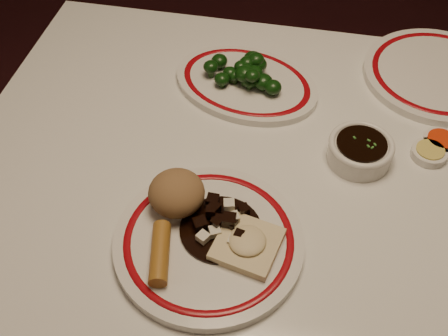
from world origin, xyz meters
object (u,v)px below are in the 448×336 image
(spring_roll, at_px, (160,253))
(broccoli_plate, at_px, (246,83))
(main_plate, at_px, (209,242))
(fried_wonton, at_px, (247,243))
(rice_mound, at_px, (177,193))
(soy_bowl, at_px, (360,151))
(stirfry_heap, at_px, (221,224))
(dining_table, at_px, (290,211))
(broccoli_pile, at_px, (247,71))

(spring_roll, xyz_separation_m, broccoli_plate, (0.05, 0.43, -0.02))
(main_plate, bearing_deg, fried_wonton, -3.35)
(rice_mound, relative_size, spring_roll, 0.88)
(rice_mound, bearing_deg, spring_roll, -90.11)
(rice_mound, xyz_separation_m, soy_bowl, (0.28, 0.18, -0.03))
(spring_roll, distance_m, stirfry_heap, 0.11)
(rice_mound, height_order, stirfry_heap, rice_mound)
(dining_table, bearing_deg, spring_roll, -130.55)
(main_plate, xyz_separation_m, fried_wonton, (0.06, -0.00, 0.02))
(broccoli_plate, bearing_deg, rice_mound, -99.32)
(stirfry_heap, xyz_separation_m, soy_bowl, (0.21, 0.21, -0.01))
(dining_table, bearing_deg, fried_wonton, -108.70)
(rice_mound, relative_size, broccoli_plate, 0.26)
(rice_mound, xyz_separation_m, fried_wonton, (0.12, -0.06, -0.02))
(main_plate, bearing_deg, dining_table, 54.22)
(main_plate, xyz_separation_m, spring_roll, (-0.06, -0.05, 0.02))
(broccoli_pile, xyz_separation_m, soy_bowl, (0.23, -0.16, -0.02))
(main_plate, distance_m, soy_bowl, 0.32)
(stirfry_heap, height_order, soy_bowl, stirfry_heap)
(stirfry_heap, relative_size, broccoli_plate, 0.37)
(main_plate, height_order, spring_roll, spring_roll)
(main_plate, relative_size, rice_mound, 4.15)
(dining_table, height_order, broccoli_pile, broccoli_pile)
(stirfry_heap, bearing_deg, rice_mound, 159.84)
(soy_bowl, bearing_deg, spring_roll, -135.53)
(dining_table, relative_size, broccoli_pile, 7.47)
(dining_table, distance_m, main_plate, 0.22)
(main_plate, distance_m, broccoli_plate, 0.39)
(dining_table, height_order, spring_roll, spring_roll)
(fried_wonton, distance_m, stirfry_heap, 0.05)
(broccoli_plate, bearing_deg, soy_bowl, -34.11)
(main_plate, bearing_deg, rice_mound, 139.68)
(stirfry_heap, xyz_separation_m, broccoli_pile, (-0.02, 0.36, 0.01))
(rice_mound, height_order, broccoli_plate, rice_mound)
(rice_mound, height_order, fried_wonton, rice_mound)
(soy_bowl, bearing_deg, broccoli_plate, 145.89)
(stirfry_heap, bearing_deg, soy_bowl, 44.85)
(fried_wonton, relative_size, stirfry_heap, 0.86)
(spring_roll, bearing_deg, fried_wonton, 7.92)
(rice_mound, distance_m, stirfry_heap, 0.09)
(fried_wonton, bearing_deg, main_plate, 176.65)
(dining_table, distance_m, fried_wonton, 0.21)
(fried_wonton, bearing_deg, dining_table, 71.30)
(dining_table, xyz_separation_m, spring_roll, (-0.18, -0.21, 0.12))
(broccoli_plate, distance_m, broccoli_pile, 0.03)
(fried_wonton, relative_size, broccoli_pile, 0.69)
(broccoli_plate, relative_size, broccoli_pile, 2.15)
(rice_mound, bearing_deg, stirfry_heap, -20.16)
(fried_wonton, bearing_deg, broccoli_pile, 99.97)
(broccoli_plate, xyz_separation_m, broccoli_pile, (-0.00, 0.00, 0.03))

